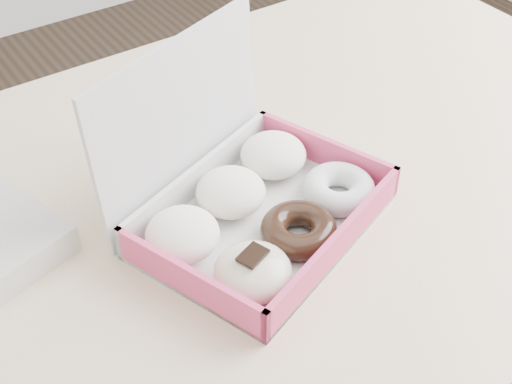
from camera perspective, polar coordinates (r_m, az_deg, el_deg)
table at (r=1.01m, az=1.91°, el=-1.62°), size 1.20×0.80×0.75m
donut_box at (r=0.86m, az=-0.42°, el=-0.77°), size 0.35×0.32×0.21m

